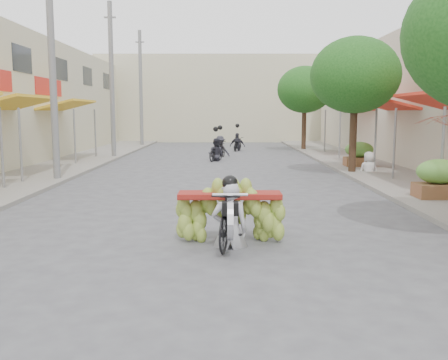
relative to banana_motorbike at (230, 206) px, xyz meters
The scene contains 16 objects.
ground 3.73m from the banana_motorbike, 98.61° to the right, with size 120.00×120.00×0.00m, color #56565B.
sidewalk_left 13.68m from the banana_motorbike, 123.53° to the left, with size 4.00×60.00×0.12m, color gray.
sidewalk_right 13.11m from the banana_motorbike, 60.46° to the left, with size 4.00×60.00×0.12m, color gray.
far_building 34.50m from the banana_motorbike, 90.91° to the left, with size 20.00×6.00×7.00m, color beige.
utility_pole_mid 10.80m from the banana_motorbike, 125.34° to the left, with size 0.60×0.24×8.00m.
utility_pole_far 18.67m from the banana_motorbike, 108.88° to the left, with size 0.60×0.24×8.00m.
utility_pole_back 27.25m from the banana_motorbike, 102.70° to the left, with size 0.60×0.24×8.00m.
street_tree_mid 11.87m from the banana_motorbike, 64.96° to the left, with size 3.40×3.40×5.25m.
street_tree_far 23.11m from the banana_motorbike, 77.77° to the left, with size 3.40×3.40×5.25m.
produce_crate_mid 7.16m from the banana_motorbike, 37.81° to the left, with size 1.20×0.88×1.16m.
produce_crate_far 13.62m from the banana_motorbike, 65.47° to the left, with size 1.20×0.88×1.16m.
banana_motorbike is the anchor object (origin of this frame).
pedestrian 11.85m from the banana_motorbike, 62.18° to the left, with size 0.79×0.51×1.54m.
bg_motorbike_a 15.85m from the banana_motorbike, 91.94° to the left, with size 1.08×1.66×1.95m.
bg_motorbike_b 18.40m from the banana_motorbike, 91.07° to the left, with size 1.18×1.59×1.95m.
bg_motorbike_c 22.37m from the banana_motorbike, 88.21° to the left, with size 1.08×1.59×1.95m.
Camera 1 is at (0.46, -5.25, 2.40)m, focal length 40.00 mm.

